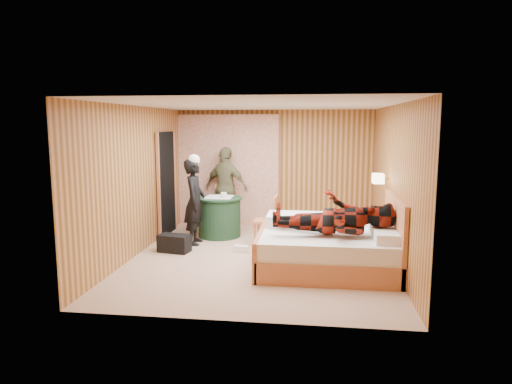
# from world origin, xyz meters

# --- Properties ---
(floor) EXTENTS (4.20, 5.00, 0.01)m
(floor) POSITION_xyz_m (0.00, 0.00, 0.00)
(floor) COLOR tan
(floor) RESTS_ON ground
(ceiling) EXTENTS (4.20, 5.00, 0.01)m
(ceiling) POSITION_xyz_m (0.00, 0.00, 2.50)
(ceiling) COLOR silver
(ceiling) RESTS_ON wall_back
(wall_back) EXTENTS (4.20, 0.02, 2.50)m
(wall_back) POSITION_xyz_m (0.00, 2.50, 1.25)
(wall_back) COLOR #CA7F4D
(wall_back) RESTS_ON floor
(wall_left) EXTENTS (0.02, 5.00, 2.50)m
(wall_left) POSITION_xyz_m (-2.10, 0.00, 1.25)
(wall_left) COLOR #CA7F4D
(wall_left) RESTS_ON floor
(wall_right) EXTENTS (0.02, 5.00, 2.50)m
(wall_right) POSITION_xyz_m (2.10, 0.00, 1.25)
(wall_right) COLOR #CA7F4D
(wall_right) RESTS_ON floor
(curtain) EXTENTS (2.20, 0.08, 2.40)m
(curtain) POSITION_xyz_m (-1.00, 2.43, 1.20)
(curtain) COLOR silver
(curtain) RESTS_ON floor
(doorway) EXTENTS (0.06, 0.90, 2.05)m
(doorway) POSITION_xyz_m (-2.06, 1.40, 1.02)
(doorway) COLOR black
(doorway) RESTS_ON floor
(wall_lamp) EXTENTS (0.26, 0.24, 0.16)m
(wall_lamp) POSITION_xyz_m (1.92, 0.45, 1.30)
(wall_lamp) COLOR gold
(wall_lamp) RESTS_ON wall_right
(bed) EXTENTS (2.10, 1.66, 1.14)m
(bed) POSITION_xyz_m (1.12, -0.46, 0.33)
(bed) COLOR #E7935E
(bed) RESTS_ON floor
(nightstand) EXTENTS (0.46, 0.62, 0.60)m
(nightstand) POSITION_xyz_m (1.88, 0.33, 0.31)
(nightstand) COLOR #E7935E
(nightstand) RESTS_ON floor
(round_table) EXTENTS (0.89, 0.89, 0.79)m
(round_table) POSITION_xyz_m (-0.98, 1.35, 0.40)
(round_table) COLOR #1E4122
(round_table) RESTS_ON floor
(chair_far) EXTENTS (0.50, 0.50, 0.93)m
(chair_far) POSITION_xyz_m (-1.00, 2.05, 0.54)
(chair_far) COLOR #E7935E
(chair_far) RESTS_ON floor
(chair_near) EXTENTS (0.44, 0.44, 0.91)m
(chair_near) POSITION_xyz_m (0.07, 0.83, 0.53)
(chair_near) COLOR #E7935E
(chair_near) RESTS_ON floor
(duffel_bag) EXTENTS (0.58, 0.38, 0.30)m
(duffel_bag) POSITION_xyz_m (-1.53, 0.15, 0.15)
(duffel_bag) COLOR black
(duffel_bag) RESTS_ON floor
(sneaker_left) EXTENTS (0.28, 0.15, 0.12)m
(sneaker_left) POSITION_xyz_m (-0.37, 0.27, 0.06)
(sneaker_left) COLOR white
(sneaker_left) RESTS_ON floor
(sneaker_right) EXTENTS (0.31, 0.15, 0.14)m
(sneaker_right) POSITION_xyz_m (0.14, 0.90, 0.07)
(sneaker_right) COLOR white
(sneaker_right) RESTS_ON floor
(woman_standing) EXTENTS (0.42, 0.60, 1.58)m
(woman_standing) POSITION_xyz_m (-1.31, 0.74, 0.79)
(woman_standing) COLOR black
(woman_standing) RESTS_ON floor
(man_at_table) EXTENTS (1.09, 0.77, 1.72)m
(man_at_table) POSITION_xyz_m (-0.98, 2.10, 0.86)
(man_at_table) COLOR olive
(man_at_table) RESTS_ON floor
(man_on_bed) EXTENTS (0.86, 0.67, 1.77)m
(man_on_bed) POSITION_xyz_m (1.15, -0.69, 1.00)
(man_on_bed) COLOR maroon
(man_on_bed) RESTS_ON bed
(book_lower) EXTENTS (0.23, 0.26, 0.02)m
(book_lower) POSITION_xyz_m (1.88, 0.28, 0.61)
(book_lower) COLOR white
(book_lower) RESTS_ON nightstand
(book_upper) EXTENTS (0.18, 0.23, 0.02)m
(book_upper) POSITION_xyz_m (1.88, 0.28, 0.63)
(book_upper) COLOR white
(book_upper) RESTS_ON nightstand
(cup_nightstand) EXTENTS (0.13, 0.13, 0.09)m
(cup_nightstand) POSITION_xyz_m (1.88, 0.46, 0.64)
(cup_nightstand) COLOR white
(cup_nightstand) RESTS_ON nightstand
(cup_table) EXTENTS (0.13, 0.13, 0.10)m
(cup_table) POSITION_xyz_m (-0.88, 1.30, 0.84)
(cup_table) COLOR white
(cup_table) RESTS_ON round_table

